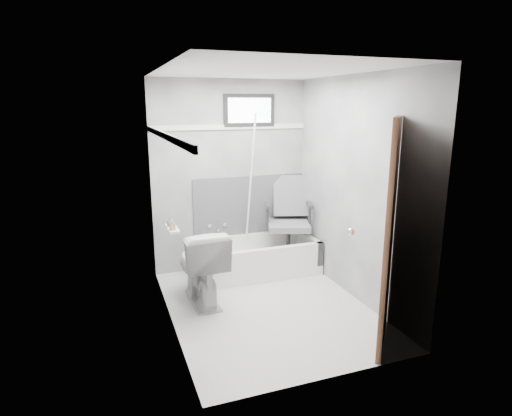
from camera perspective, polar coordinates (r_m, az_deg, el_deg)
name	(u,v)px	position (r m, az deg, el deg)	size (l,w,h in m)	color
floor	(267,307)	(4.66, 1.51, -13.01)	(2.60, 2.60, 0.00)	white
ceiling	(269,70)	(4.18, 1.72, 17.88)	(2.60, 2.60, 0.00)	silver
wall_back	(231,176)	(5.47, -3.41, 4.24)	(2.00, 0.02, 2.40)	slate
wall_front	(334,232)	(3.13, 10.39, -3.13)	(2.00, 0.02, 2.40)	slate
wall_left	(167,204)	(4.01, -11.80, 0.52)	(0.02, 2.60, 2.40)	slate
wall_right	(354,190)	(4.71, 13.00, 2.40)	(0.02, 2.60, 2.40)	slate
bathtub	(257,257)	(5.45, 0.19, -6.54)	(1.50, 0.70, 0.42)	white
office_chair	(289,219)	(5.52, 4.36, -1.50)	(0.62, 0.62, 1.07)	#5D5E62
toilet	(201,266)	(4.66, -7.35, -7.63)	(0.47, 0.83, 0.82)	silver
door	(438,243)	(3.77, 23.12, -4.29)	(0.78, 0.78, 2.00)	#53361F
window	(249,110)	(5.46, -0.91, 12.89)	(0.66, 0.04, 0.40)	black
backerboard	(249,205)	(5.61, -0.88, 0.34)	(1.50, 0.02, 0.78)	#4C4C4F
trim_back	(230,127)	(5.39, -3.46, 10.73)	(2.00, 0.02, 0.06)	white
trim_left	(165,136)	(3.92, -12.05, 9.39)	(0.02, 2.60, 0.06)	white
pole	(250,190)	(5.33, -0.81, 2.37)	(0.02, 0.02, 1.95)	white
shelf	(172,229)	(4.29, -11.08, -2.73)	(0.10, 0.32, 0.03)	silver
soap_bottle_a	(172,225)	(4.20, -11.09, -2.18)	(0.05, 0.05, 0.11)	tan
soap_bottle_b	(170,221)	(4.33, -11.38, -1.77)	(0.07, 0.07, 0.09)	slate
faucet	(217,227)	(5.53, -5.21, -2.59)	(0.26, 0.10, 0.16)	silver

